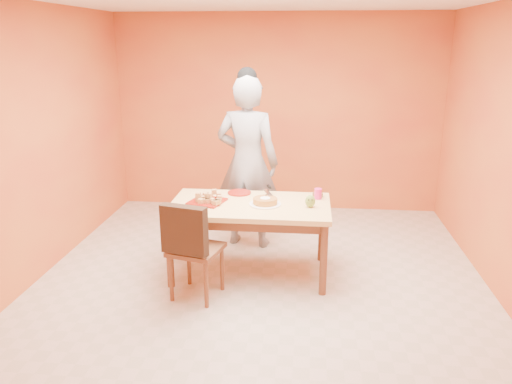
# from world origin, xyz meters

# --- Properties ---
(floor) EXTENTS (5.00, 5.00, 0.00)m
(floor) POSITION_xyz_m (0.00, 0.00, 0.00)
(floor) COLOR beige
(floor) RESTS_ON ground
(wall_back) EXTENTS (4.50, 0.00, 4.50)m
(wall_back) POSITION_xyz_m (0.00, 2.50, 1.35)
(wall_back) COLOR orange
(wall_back) RESTS_ON floor
(wall_left) EXTENTS (0.00, 5.00, 5.00)m
(wall_left) POSITION_xyz_m (-2.25, 0.00, 1.35)
(wall_left) COLOR orange
(wall_left) RESTS_ON floor
(dining_table) EXTENTS (1.60, 0.90, 0.76)m
(dining_table) POSITION_xyz_m (-0.12, 0.29, 0.67)
(dining_table) COLOR #ECD57B
(dining_table) RESTS_ON floor
(dining_chair) EXTENTS (0.54, 0.61, 0.96)m
(dining_chair) POSITION_xyz_m (-0.57, -0.27, 0.50)
(dining_chair) COLOR brown
(dining_chair) RESTS_ON floor
(pastry_pile) EXTENTS (0.29, 0.29, 0.09)m
(pastry_pile) POSITION_xyz_m (-0.56, 0.28, 0.83)
(pastry_pile) COLOR tan
(pastry_pile) RESTS_ON pastry_platter
(person) EXTENTS (0.78, 0.58, 1.97)m
(person) POSITION_xyz_m (-0.24, 1.08, 0.99)
(person) COLOR gray
(person) RESTS_ON floor
(pastry_platter) EXTENTS (0.40, 0.40, 0.02)m
(pastry_platter) POSITION_xyz_m (-0.56, 0.28, 0.77)
(pastry_platter) COLOR maroon
(pastry_platter) RESTS_ON dining_table
(red_dinner_plate) EXTENTS (0.32, 0.32, 0.02)m
(red_dinner_plate) POSITION_xyz_m (-0.28, 0.62, 0.77)
(red_dinner_plate) COLOR maroon
(red_dinner_plate) RESTS_ON dining_table
(white_cake_plate) EXTENTS (0.33, 0.33, 0.01)m
(white_cake_plate) POSITION_xyz_m (0.03, 0.27, 0.77)
(white_cake_plate) COLOR white
(white_cake_plate) RESTS_ON dining_table
(sponge_cake) EXTENTS (0.26, 0.26, 0.06)m
(sponge_cake) POSITION_xyz_m (0.03, 0.27, 0.80)
(sponge_cake) COLOR gold
(sponge_cake) RESTS_ON white_cake_plate
(cake_server) EXTENTS (0.13, 0.25, 0.01)m
(cake_server) POSITION_xyz_m (0.04, 0.45, 0.83)
(cake_server) COLOR silver
(cake_server) RESTS_ON sponge_cake
(egg_ornament) EXTENTS (0.12, 0.11, 0.12)m
(egg_ornament) POSITION_xyz_m (0.48, 0.24, 0.82)
(egg_ornament) COLOR olive
(egg_ornament) RESTS_ON dining_table
(magenta_glass) EXTENTS (0.10, 0.10, 0.11)m
(magenta_glass) POSITION_xyz_m (0.56, 0.52, 0.81)
(magenta_glass) COLOR #DA2078
(magenta_glass) RESTS_ON dining_table
(checker_tin) EXTENTS (0.14, 0.14, 0.03)m
(checker_tin) POSITION_xyz_m (0.55, 0.60, 0.78)
(checker_tin) COLOR #3D1D10
(checker_tin) RESTS_ON dining_table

